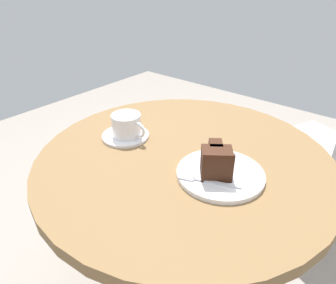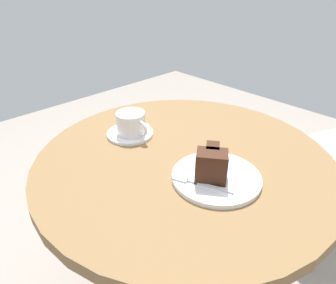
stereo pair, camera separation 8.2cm
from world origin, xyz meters
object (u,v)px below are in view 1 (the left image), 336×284
object	(u,v)px
saucer	(126,136)
cake_slice	(216,162)
cake_plate	(220,174)
coffee_cup	(127,125)
fork	(202,180)
napkin	(218,169)
teaspoon	(133,126)

from	to	relation	value
saucer	cake_slice	xyz separation A→B (m)	(0.32, -0.00, 0.04)
saucer	cake_plate	distance (m)	0.33
coffee_cup	fork	distance (m)	0.31
saucer	napkin	xyz separation A→B (m)	(0.31, 0.03, -0.00)
coffee_cup	napkin	xyz separation A→B (m)	(0.30, 0.03, -0.04)
teaspoon	coffee_cup	bearing A→B (deg)	-103.84
saucer	cake_slice	size ratio (longest dim) A/B	1.35
coffee_cup	cake_slice	size ratio (longest dim) A/B	1.12
teaspoon	cake_slice	bearing A→B (deg)	-51.52
cake_plate	saucer	bearing A→B (deg)	-178.04
teaspoon	fork	size ratio (longest dim) A/B	0.52
teaspoon	cake_plate	bearing A→B (deg)	-49.10
teaspoon	cake_slice	size ratio (longest dim) A/B	0.70
coffee_cup	cake_slice	xyz separation A→B (m)	(0.31, -0.00, 0.00)
cake_plate	cake_slice	world-z (taller)	cake_slice
fork	napkin	bearing A→B (deg)	-109.31
teaspoon	fork	bearing A→B (deg)	-59.35
saucer	fork	xyz separation A→B (m)	(0.31, -0.05, 0.01)
coffee_cup	napkin	bearing A→B (deg)	5.44
saucer	cake_plate	xyz separation A→B (m)	(0.33, 0.01, 0.00)
cake_plate	teaspoon	bearing A→B (deg)	173.51
cake_slice	napkin	world-z (taller)	cake_slice
coffee_cup	cake_plate	size ratio (longest dim) A/B	0.54
coffee_cup	teaspoon	distance (m)	0.07
teaspoon	cake_slice	xyz separation A→B (m)	(0.34, -0.05, 0.04)
coffee_cup	cake_slice	distance (m)	0.31
cake_plate	napkin	world-z (taller)	cake_plate
cake_plate	fork	xyz separation A→B (m)	(-0.02, -0.06, 0.01)
saucer	napkin	distance (m)	0.31
cake_plate	napkin	bearing A→B (deg)	133.13
cake_plate	cake_slice	size ratio (longest dim) A/B	2.05
cake_slice	fork	bearing A→B (deg)	-99.69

